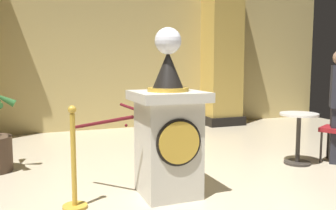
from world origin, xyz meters
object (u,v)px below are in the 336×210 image
object	(u,v)px
stanchion_near	(164,142)
cafe_table	(298,132)
stanchion_far	(74,173)
pedestal_clock	(168,130)

from	to	relation	value
stanchion_near	cafe_table	bearing A→B (deg)	-15.18
stanchion_near	stanchion_far	world-z (taller)	same
cafe_table	stanchion_far	bearing A→B (deg)	-171.05
pedestal_clock	stanchion_far	xyz separation A→B (m)	(-0.98, -0.02, -0.35)
stanchion_far	cafe_table	size ratio (longest dim) A/B	1.40
stanchion_near	cafe_table	size ratio (longest dim) A/B	1.40
pedestal_clock	cafe_table	bearing A→B (deg)	12.43
stanchion_near	pedestal_clock	bearing A→B (deg)	-108.18
stanchion_far	cafe_table	distance (m)	3.16
stanchion_far	cafe_table	bearing A→B (deg)	8.95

